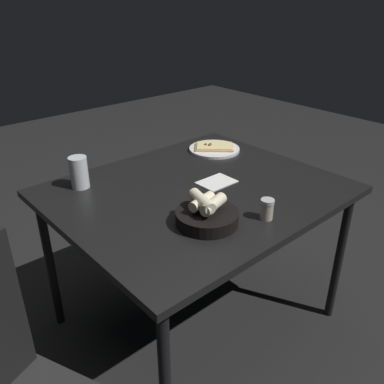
% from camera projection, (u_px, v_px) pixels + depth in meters
% --- Properties ---
extents(ground, '(8.00, 8.00, 0.00)m').
position_uv_depth(ground, '(196.00, 317.00, 2.08)').
color(ground, black).
extents(dining_table, '(1.18, 0.99, 0.74)m').
position_uv_depth(dining_table, '(197.00, 200.00, 1.78)').
color(dining_table, black).
rests_on(dining_table, ground).
extents(pizza_plate, '(0.27, 0.27, 0.04)m').
position_uv_depth(pizza_plate, '(214.00, 148.00, 2.16)').
color(pizza_plate, white).
rests_on(pizza_plate, dining_table).
extents(bread_basket, '(0.23, 0.23, 0.12)m').
position_uv_depth(bread_basket, '(207.00, 214.00, 1.47)').
color(bread_basket, black).
rests_on(bread_basket, dining_table).
extents(beer_glass, '(0.08, 0.08, 0.14)m').
position_uv_depth(beer_glass, '(79.00, 174.00, 1.74)').
color(beer_glass, silver).
rests_on(beer_glass, dining_table).
extents(pepper_shaker, '(0.05, 0.05, 0.08)m').
position_uv_depth(pepper_shaker, '(267.00, 210.00, 1.50)').
color(pepper_shaker, '#BFB299').
rests_on(pepper_shaker, dining_table).
extents(napkin, '(0.16, 0.12, 0.00)m').
position_uv_depth(napkin, '(217.00, 182.00, 1.80)').
color(napkin, white).
rests_on(napkin, dining_table).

